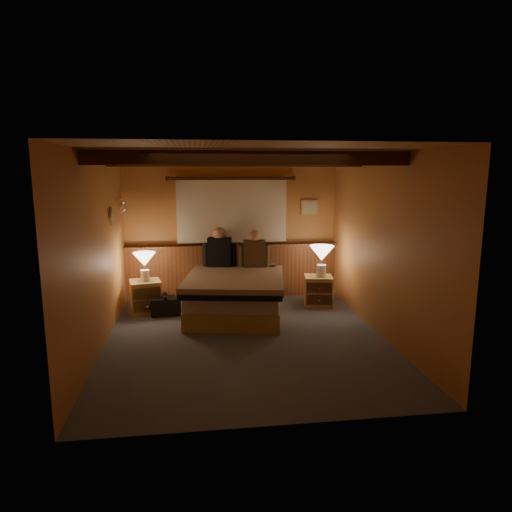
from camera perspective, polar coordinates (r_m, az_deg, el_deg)
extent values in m
plane|color=#474C55|center=(6.09, -1.27, -10.31)|extent=(4.20, 4.20, 0.00)
plane|color=tan|center=(5.69, -1.37, 12.90)|extent=(4.20, 4.20, 0.00)
plane|color=#BF7C44|center=(7.84, -3.03, 3.45)|extent=(3.60, 0.00, 3.60)
plane|color=#BF7C44|center=(5.85, -19.12, 0.46)|extent=(0.00, 4.20, 4.20)
plane|color=#BF7C44|center=(6.23, 15.37, 1.24)|extent=(0.00, 4.20, 4.20)
plane|color=#BF7C44|center=(3.73, 2.28, -4.46)|extent=(3.60, 0.00, 3.60)
cube|color=brown|center=(7.91, -2.95, -2.01)|extent=(3.60, 0.12, 0.90)
cube|color=brown|center=(7.76, -2.94, 1.29)|extent=(3.60, 0.22, 0.04)
cylinder|color=#492812|center=(7.70, -3.05, 9.67)|extent=(2.10, 0.05, 0.05)
sphere|color=#492812|center=(7.68, -10.98, 9.49)|extent=(0.08, 0.08, 0.08)
sphere|color=#492812|center=(7.85, 4.72, 9.66)|extent=(0.08, 0.08, 0.08)
cube|color=silver|center=(7.74, -3.01, 5.59)|extent=(1.85, 0.08, 1.05)
cube|color=#492812|center=(5.09, -0.61, 12.16)|extent=(3.60, 0.15, 0.16)
cube|color=#492812|center=(6.58, -2.25, 11.79)|extent=(3.60, 0.15, 0.16)
cylinder|color=silver|center=(7.35, -16.50, 6.87)|extent=(0.03, 0.55, 0.03)
torus|color=silver|center=(7.20, -16.39, 5.85)|extent=(0.01, 0.21, 0.21)
torus|color=silver|center=(7.43, -16.13, 6.00)|extent=(0.01, 0.21, 0.21)
cube|color=tan|center=(8.01, 6.68, 6.06)|extent=(0.30, 0.03, 0.25)
cube|color=beige|center=(7.99, 6.71, 6.05)|extent=(0.24, 0.01, 0.19)
cube|color=tan|center=(7.06, -2.54, -6.19)|extent=(1.63, 1.99, 0.27)
cube|color=silver|center=(7.00, -2.56, -4.29)|extent=(1.58, 1.95, 0.21)
cube|color=black|center=(6.75, -2.73, -3.68)|extent=(1.63, 1.65, 0.07)
cube|color=tan|center=(6.85, -2.65, -2.93)|extent=(1.70, 1.83, 0.11)
cube|color=silver|center=(7.67, -4.66, -1.63)|extent=(0.58, 0.39, 0.14)
cube|color=silver|center=(7.61, 0.42, -1.68)|extent=(0.58, 0.39, 0.14)
cube|color=tan|center=(7.33, -13.63, -4.92)|extent=(0.53, 0.49, 0.50)
cube|color=brown|center=(7.11, -13.51, -4.55)|extent=(0.41, 0.10, 0.18)
cube|color=brown|center=(7.17, -13.44, -6.09)|extent=(0.41, 0.10, 0.18)
cylinder|color=silver|center=(7.11, -13.51, -4.55)|extent=(0.04, 0.04, 0.03)
cylinder|color=silver|center=(7.17, -13.44, -6.09)|extent=(0.04, 0.04, 0.03)
cube|color=tan|center=(7.54, 7.77, -4.32)|extent=(0.51, 0.47, 0.49)
cube|color=brown|center=(7.34, 7.92, -3.96)|extent=(0.40, 0.09, 0.17)
cube|color=brown|center=(7.39, 7.88, -5.43)|extent=(0.40, 0.09, 0.17)
cylinder|color=silver|center=(7.34, 7.92, -3.96)|extent=(0.03, 0.03, 0.03)
cylinder|color=silver|center=(7.39, 7.88, -5.43)|extent=(0.03, 0.03, 0.03)
cylinder|color=white|center=(7.23, -13.70, -2.39)|extent=(0.13, 0.13, 0.17)
cylinder|color=silver|center=(7.21, -13.74, -1.51)|extent=(0.02, 0.02, 0.09)
cone|color=#FFE9C6|center=(7.18, -13.79, -0.39)|extent=(0.34, 0.34, 0.21)
cylinder|color=white|center=(7.44, 8.16, -1.84)|extent=(0.15, 0.15, 0.19)
cylinder|color=silver|center=(7.41, 8.19, -0.87)|extent=(0.03, 0.03, 0.11)
cone|color=#FFE9C6|center=(7.38, 8.22, 0.36)|extent=(0.39, 0.39, 0.24)
cube|color=black|center=(7.52, -4.57, 0.41)|extent=(0.41, 0.28, 0.50)
cylinder|color=black|center=(7.56, -6.21, 0.12)|extent=(0.12, 0.12, 0.40)
cylinder|color=black|center=(7.51, -2.90, 0.10)|extent=(0.12, 0.12, 0.40)
sphere|color=tan|center=(7.47, -4.60, 2.81)|extent=(0.22, 0.22, 0.22)
cube|color=#47331C|center=(7.45, -0.21, 0.21)|extent=(0.36, 0.23, 0.46)
cylinder|color=#47331C|center=(7.45, -1.77, -0.09)|extent=(0.11, 0.11, 0.37)
cylinder|color=#47331C|center=(7.48, 1.34, -0.05)|extent=(0.11, 0.11, 0.37)
sphere|color=tan|center=(7.41, -0.21, 2.46)|extent=(0.20, 0.20, 0.20)
cube|color=black|center=(7.15, -11.21, -6.17)|extent=(0.47, 0.31, 0.27)
cylinder|color=black|center=(7.11, -11.26, -5.00)|extent=(0.10, 0.27, 0.07)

